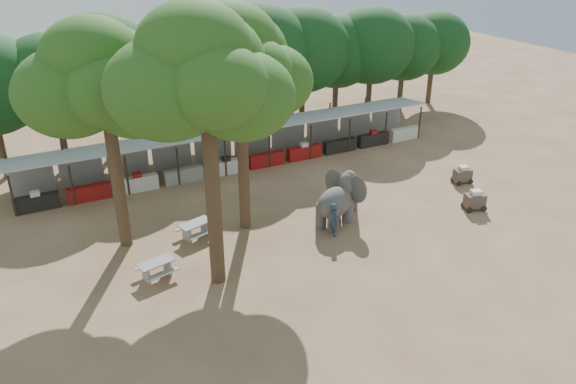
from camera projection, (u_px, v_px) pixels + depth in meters
name	position (u px, v px, depth m)	size (l,w,h in m)	color
ground	(356.00, 268.00, 25.94)	(100.00, 100.00, 0.00)	brown
vendor_stalls	(241.00, 148.00, 36.57)	(28.00, 2.99, 2.80)	#A0A1A7
yard_tree_left	(99.00, 81.00, 24.47)	(7.10, 6.90, 11.02)	#332316
yard_tree_center	(200.00, 76.00, 21.23)	(7.10, 6.90, 12.04)	#332316
yard_tree_back	(235.00, 64.00, 25.95)	(7.10, 6.90, 11.36)	#332316
backdrop_trees	(210.00, 66.00, 38.85)	(46.46, 5.95, 8.33)	#332316
elephant	(339.00, 199.00, 29.48)	(3.55, 2.81, 2.66)	#3F3C3C
handler	(334.00, 219.00, 28.34)	(0.65, 0.43, 1.81)	#26384C
picnic_table_near	(156.00, 267.00, 25.09)	(1.88, 1.76, 0.79)	gray
picnic_table_far	(196.00, 228.00, 28.28)	(2.05, 1.94, 0.84)	gray
cart_front	(475.00, 200.00, 31.05)	(1.37, 1.09, 1.17)	#3E322B
cart_back	(463.00, 175.00, 34.26)	(1.24, 0.90, 1.12)	#3E322B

